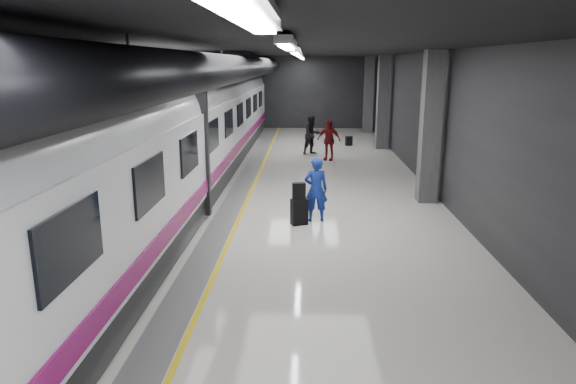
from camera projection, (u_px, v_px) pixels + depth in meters
ground at (274, 218)px, 14.02m from camera, size 40.00×40.00×0.00m
platform_hall at (265, 85)px, 14.09m from camera, size 10.02×40.02×4.51m
train at (152, 143)px, 13.63m from camera, size 3.05×38.00×4.05m
traveler_main at (316, 190)px, 13.61m from camera, size 0.67×0.48×1.73m
suitcase_main at (299, 212)px, 13.43m from camera, size 0.49×0.40×0.68m
shoulder_bag at (299, 191)px, 13.26m from camera, size 0.36×0.23×0.45m
traveler_far_a at (312, 135)px, 23.66m from camera, size 1.11×1.06×1.81m
traveler_far_b at (329, 140)px, 22.19m from camera, size 1.13×0.77×1.78m
suitcase_far at (349, 141)px, 26.26m from camera, size 0.38×0.32×0.48m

